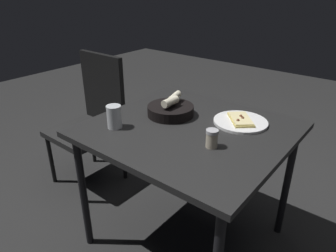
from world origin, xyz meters
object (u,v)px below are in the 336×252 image
(dining_table, at_px, (189,139))
(beer_glass, at_px, (114,118))
(chair_near, at_px, (93,114))
(pepper_shaker, at_px, (212,139))
(bread_basket, at_px, (171,109))
(pizza_plate, at_px, (240,121))

(dining_table, xyz_separation_m, beer_glass, (-0.24, 0.29, 0.12))
(dining_table, bearing_deg, chair_near, 83.59)
(beer_glass, xyz_separation_m, chair_near, (0.34, 0.63, -0.27))
(chair_near, bearing_deg, pepper_shaker, -100.76)
(pepper_shaker, height_order, chair_near, chair_near)
(pepper_shaker, bearing_deg, beer_glass, 105.11)
(bread_basket, distance_m, beer_glass, 0.32)
(pizza_plate, distance_m, pepper_shaker, 0.31)
(pizza_plate, xyz_separation_m, pepper_shaker, (-0.31, -0.01, 0.03))
(dining_table, xyz_separation_m, pepper_shaker, (-0.11, -0.19, 0.11))
(beer_glass, bearing_deg, bread_basket, -22.60)
(pepper_shaker, relative_size, chair_near, 0.09)
(beer_glass, xyz_separation_m, pepper_shaker, (0.13, -0.48, -0.01))
(dining_table, height_order, pepper_shaker, pepper_shaker)
(dining_table, height_order, bread_basket, bread_basket)
(dining_table, distance_m, beer_glass, 0.39)
(chair_near, bearing_deg, pizza_plate, -84.94)
(bread_basket, bearing_deg, beer_glass, 157.40)
(bread_basket, relative_size, chair_near, 0.27)
(dining_table, distance_m, pepper_shaker, 0.25)
(dining_table, relative_size, beer_glass, 8.28)
(beer_glass, distance_m, pepper_shaker, 0.50)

